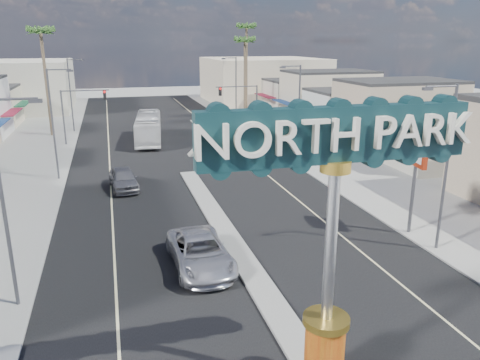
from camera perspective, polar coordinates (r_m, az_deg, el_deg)
ground at (r=41.75m, az=-6.61°, el=1.14°), size 160.00×160.00×0.00m
road at (r=41.75m, az=-6.61°, el=1.15°), size 20.00×120.00×0.01m
median_island at (r=26.91m, az=-1.04°, el=-7.45°), size 1.30×30.00×0.16m
sidewalk_left at (r=42.02m, az=-25.79°, el=-0.26°), size 8.00×120.00×0.12m
sidewalk_right at (r=45.94m, az=10.90°, el=2.46°), size 8.00×120.00×0.12m
storefront_row_right at (r=61.33m, az=14.12°, el=8.56°), size 12.00×42.00×6.00m
backdrop_far_left at (r=86.54m, az=-26.60°, el=10.21°), size 20.00×20.00×8.00m
backdrop_far_right at (r=89.62m, az=2.77°, el=12.06°), size 20.00×20.00×8.00m
gateway_sign at (r=14.24m, az=11.22°, el=-4.79°), size 8.20×1.50×9.15m
traffic_signal_left at (r=54.30m, az=-18.94°, el=8.55°), size 5.09×0.45×6.00m
traffic_signal_right at (r=56.34m, az=0.27°, el=9.69°), size 5.09×0.45×6.00m
streetlight_l_near at (r=21.11m, az=-26.61°, el=-1.66°), size 2.03×0.22×9.00m
streetlight_l_mid at (r=40.46m, az=-21.69°, el=6.93°), size 2.03×0.22×9.00m
streetlight_l_far at (r=62.23m, az=-19.84°, el=10.12°), size 2.03×0.22×9.00m
streetlight_r_near at (r=26.51m, az=23.68°, el=2.15°), size 2.03×0.22×9.00m
streetlight_r_mid at (r=43.53m, az=7.00°, el=8.58°), size 2.03×0.22×9.00m
streetlight_r_far at (r=64.26m, az=-0.63°, el=11.25°), size 2.03×0.22×9.00m
palm_left_far at (r=60.18m, az=-23.09°, el=15.76°), size 2.60×2.60×13.10m
palm_right_mid at (r=68.53m, az=0.61°, el=16.22°), size 2.60×2.60×12.10m
palm_right_far at (r=74.86m, az=0.81°, el=17.62°), size 2.60×2.60×14.10m
suv_left at (r=23.90m, az=-4.87°, el=-8.78°), size 2.90×6.01×1.65m
car_parked_left at (r=37.23m, az=-14.02°, el=0.16°), size 2.37×5.01×1.65m
car_parked_right at (r=48.82m, az=2.53°, el=4.38°), size 1.88×4.53×1.46m
city_bus at (r=54.40m, az=-11.09°, el=6.27°), size 3.91×11.60×3.17m
bank_pylon_sign at (r=28.37m, az=20.80°, el=3.31°), size 0.56×2.05×6.52m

